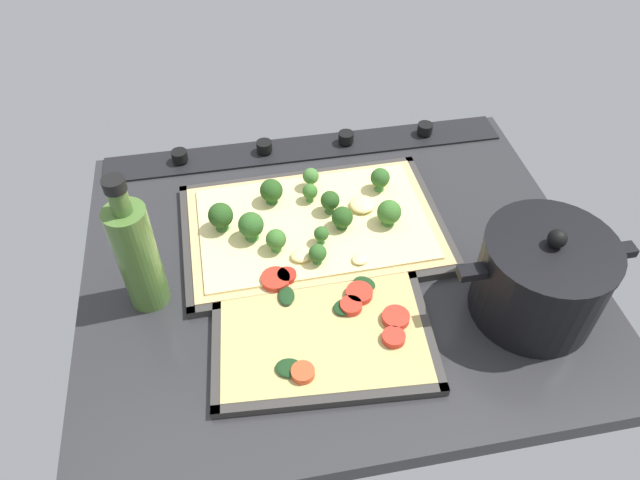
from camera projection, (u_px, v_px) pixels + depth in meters
ground_plane at (336, 268)px, 90.15cm from camera, size 74.90×62.80×3.00cm
stove_control_panel at (306, 147)px, 107.65cm from camera, size 71.90×7.00×2.60cm
baking_tray_front at (314, 229)px, 93.25cm from camera, size 41.05×27.66×1.30cm
broccoli_pizza at (312, 222)px, 92.17cm from camera, size 38.61×25.22×6.07cm
baking_tray_back at (320, 318)px, 81.28cm from camera, size 31.15×28.59×1.30cm
veggie_pizza_back at (322, 315)px, 80.82cm from camera, size 28.58×26.02×1.90cm
cooking_pot at (541, 278)px, 78.29cm from camera, size 24.06×17.20×15.26cm
oil_bottle at (137, 254)px, 77.71cm from camera, size 5.55×5.55×21.96cm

